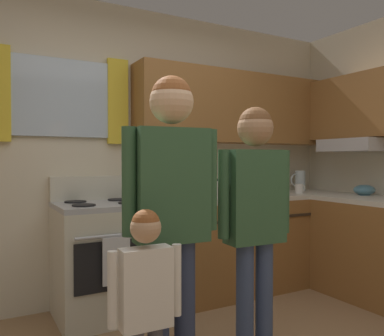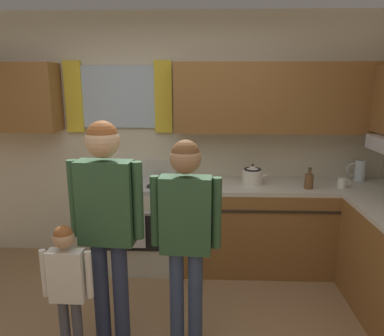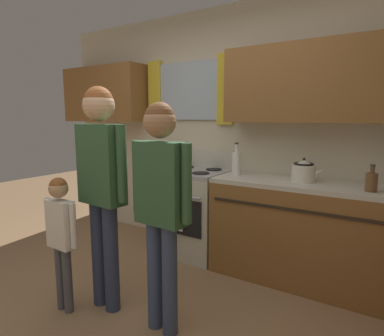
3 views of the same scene
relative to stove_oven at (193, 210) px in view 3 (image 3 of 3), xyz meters
The scene contains 9 objects.
back_wall_unit 1.09m from the stove_oven, 41.38° to the left, with size 4.60×0.42×2.60m.
kitchen_counter_run 1.80m from the stove_oven, 12.39° to the right, with size 2.18×1.99×0.90m.
stove_oven is the anchor object (origin of this frame).
bottle_squat_brown 1.75m from the stove_oven, ahead, with size 0.08×0.08×0.21m.
bottle_milk_white 0.75m from the stove_oven, ahead, with size 0.08×0.08×0.31m.
stovetop_kettle 1.25m from the stove_oven, ahead, with size 0.27×0.20×0.21m.
adult_holding_child 1.38m from the stove_oven, 90.11° to the right, with size 0.52×0.23×1.67m.
adult_in_plaid 1.45m from the stove_oven, 66.69° to the right, with size 0.48×0.21×1.54m.
small_child 1.49m from the stove_oven, 98.94° to the right, with size 0.34×0.14×1.02m.
Camera 3 is at (1.56, -1.33, 1.44)m, focal length 30.53 mm.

